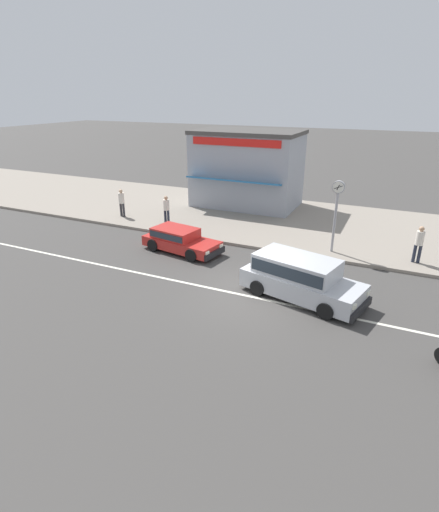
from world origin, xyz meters
TOP-DOWN VIEW (x-y plane):
  - ground_plane at (0.00, 0.00)m, footprint 160.00×160.00m
  - lane_centre_stripe at (0.00, 0.00)m, footprint 50.40×0.14m
  - kerb_strip at (0.00, 9.69)m, footprint 68.00×10.00m
  - hatchback_red_0 at (-4.77, 3.01)m, footprint 4.08×2.15m
  - minivan_silver_1 at (1.66, 0.77)m, footprint 4.84×2.81m
  - street_clock at (2.00, 5.64)m, footprint 0.56×0.22m
  - pedestrian_mid_kerb at (5.63, 5.84)m, footprint 0.34×0.34m
  - pedestrian_by_shop at (-10.61, 6.19)m, footprint 0.34×0.34m
  - pedestrian_far_end at (-7.40, 6.09)m, footprint 0.34×0.34m
  - shopfront_far_kios at (-4.80, 11.92)m, footprint 6.75×4.90m

SIDE VIEW (x-z plane):
  - ground_plane at x=0.00m, z-range 0.00..0.00m
  - lane_centre_stripe at x=0.00m, z-range 0.00..0.01m
  - kerb_strip at x=0.00m, z-range 0.00..0.15m
  - hatchback_red_0 at x=-4.77m, z-range 0.04..1.14m
  - minivan_silver_1 at x=1.66m, z-range 0.06..1.63m
  - pedestrian_far_end at x=-7.40m, z-range 0.28..1.89m
  - pedestrian_by_shop at x=-10.61m, z-range 0.29..1.95m
  - pedestrian_mid_kerb at x=5.63m, z-range 0.29..1.96m
  - shopfront_far_kios at x=-4.80m, z-range 0.16..4.97m
  - street_clock at x=2.00m, z-range 0.90..4.26m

